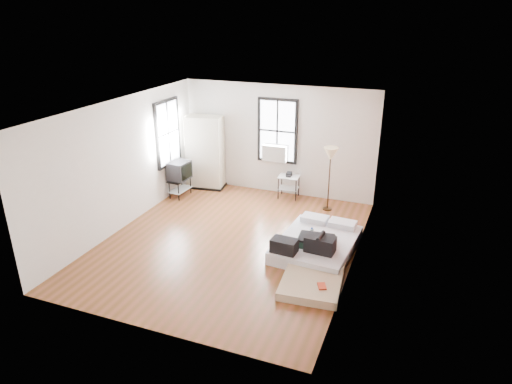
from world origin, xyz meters
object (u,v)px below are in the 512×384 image
at_px(wardrobe, 205,153).
at_px(side_table, 289,181).
at_px(floor_lamp, 331,157).
at_px(mattress_main, 316,243).
at_px(mattress_bare, 315,265).
at_px(tv_stand, 179,172).

relative_size(wardrobe, side_table, 2.85).
xyz_separation_m(wardrobe, floor_lamp, (3.40, -0.31, 0.35)).
xyz_separation_m(mattress_main, mattress_bare, (0.17, -0.74, -0.04)).
distance_m(side_table, tv_stand, 2.78).
relative_size(wardrobe, floor_lamp, 1.25).
xyz_separation_m(side_table, floor_lamp, (1.10, -0.38, 0.86)).
bearing_deg(mattress_main, wardrobe, 150.96).
xyz_separation_m(mattress_main, tv_stand, (-3.96, 1.54, 0.49)).
distance_m(mattress_main, mattress_bare, 0.76).
distance_m(floor_lamp, tv_stand, 3.82).
distance_m(side_table, floor_lamp, 1.45).
bearing_deg(tv_stand, side_table, 23.61).
xyz_separation_m(mattress_bare, tv_stand, (-4.13, 2.28, 0.54)).
relative_size(mattress_bare, floor_lamp, 1.30).
bearing_deg(wardrobe, mattress_main, -40.59).
distance_m(wardrobe, tv_stand, 0.95).
xyz_separation_m(side_table, tv_stand, (-2.62, -0.91, 0.20)).
height_order(wardrobe, floor_lamp, wardrobe).
relative_size(mattress_main, wardrobe, 1.04).
bearing_deg(side_table, floor_lamp, -19.17).
distance_m(wardrobe, floor_lamp, 3.43).
bearing_deg(floor_lamp, mattress_bare, -81.81).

